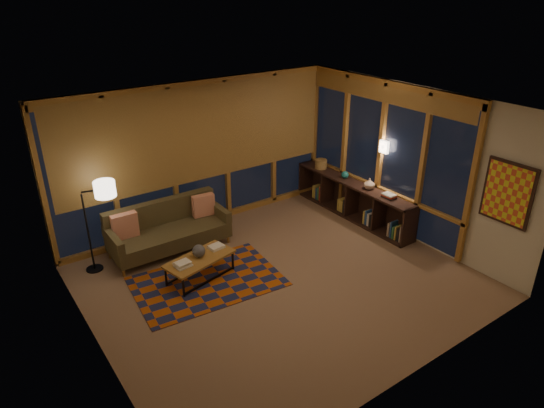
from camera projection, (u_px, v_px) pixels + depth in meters
floor at (279, 280)px, 7.53m from camera, size 5.50×5.00×0.01m
ceiling at (281, 109)px, 6.39m from camera, size 5.50×5.00×0.01m
walls at (280, 201)px, 6.96m from camera, size 5.51×5.01×2.70m
window_wall_back at (201, 156)px, 8.76m from camera, size 5.30×0.16×2.60m
window_wall_right at (379, 155)px, 8.81m from camera, size 0.16×3.70×2.60m
wall_art at (507, 193)px, 6.98m from camera, size 0.06×0.74×0.94m
wall_sconce at (384, 147)px, 8.59m from camera, size 0.12×0.18×0.22m
sofa at (169, 229)px, 8.20m from camera, size 2.00×0.82×0.81m
pillow_left at (125, 226)px, 7.86m from camera, size 0.42×0.16×0.42m
pillow_right at (203, 206)px, 8.58m from camera, size 0.41×0.18×0.39m
area_rug at (207, 281)px, 7.49m from camera, size 2.33×1.67×0.01m
coffee_table at (200, 268)px, 7.52m from camera, size 1.17×0.73×0.36m
book_stack_a at (182, 264)px, 7.22m from camera, size 0.28×0.23×0.07m
book_stack_b at (216, 247)px, 7.70m from camera, size 0.25×0.21×0.05m
ceramic_pot at (199, 251)px, 7.44m from camera, size 0.24×0.24×0.20m
floor_lamp at (87, 228)px, 7.50m from camera, size 0.55×0.42×1.49m
bookshelf at (352, 199)px, 9.43m from camera, size 0.40×2.87×0.72m
basket at (321, 164)px, 9.92m from camera, size 0.31×0.31×0.18m
teal_bowl at (345, 175)px, 9.43m from camera, size 0.18×0.18×0.14m
vase at (369, 184)px, 8.94m from camera, size 0.25×0.25×0.21m
shelf_book_stack at (389, 196)px, 8.60m from camera, size 0.18×0.24×0.07m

